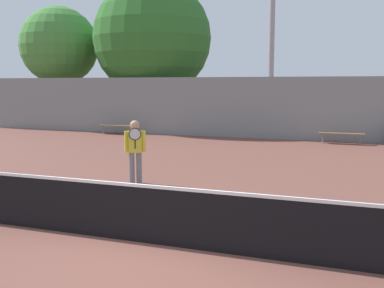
# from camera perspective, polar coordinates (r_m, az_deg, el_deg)

# --- Properties ---
(ground_plane) EXTENTS (100.00, 100.00, 0.00)m
(ground_plane) POSITION_cam_1_polar(r_m,az_deg,el_deg) (7.39, -5.54, -12.42)
(ground_plane) COLOR brown
(tennis_net) EXTENTS (10.97, 0.09, 0.96)m
(tennis_net) POSITION_cam_1_polar(r_m,az_deg,el_deg) (7.23, -5.59, -8.79)
(tennis_net) COLOR #195128
(tennis_net) RESTS_ON ground_plane
(tennis_player) EXTENTS (0.52, 0.50, 1.62)m
(tennis_player) POSITION_cam_1_polar(r_m,az_deg,el_deg) (11.48, -7.24, -0.47)
(tennis_player) COLOR slate
(tennis_player) RESTS_ON ground_plane
(bench_courtside_near) EXTENTS (1.89, 0.40, 0.46)m
(bench_courtside_near) POSITION_cam_1_polar(r_m,az_deg,el_deg) (20.04, 18.44, 1.20)
(bench_courtside_near) COLOR brown
(bench_courtside_near) RESTS_ON ground_plane
(bench_adjacent_court) EXTENTS (1.95, 0.40, 0.46)m
(bench_adjacent_court) POSITION_cam_1_polar(r_m,az_deg,el_deg) (23.00, -9.53, 2.27)
(bench_adjacent_court) COLOR brown
(bench_adjacent_court) RESTS_ON ground_plane
(back_fence) EXTENTS (34.24, 0.06, 2.85)m
(back_fence) POSITION_cam_1_polar(r_m,az_deg,el_deg) (20.91, 11.74, 4.46)
(back_fence) COLOR gray
(back_fence) RESTS_ON ground_plane
(tree_green_broad) EXTENTS (4.58, 4.58, 7.07)m
(tree_green_broad) POSITION_cam_1_polar(r_m,az_deg,el_deg) (28.37, -16.51, 11.84)
(tree_green_broad) COLOR brown
(tree_green_broad) RESTS_ON ground_plane
(tree_dark_dense) EXTENTS (6.57, 6.57, 8.34)m
(tree_dark_dense) POSITION_cam_1_polar(r_m,az_deg,el_deg) (25.83, -5.06, 13.20)
(tree_dark_dense) COLOR brown
(tree_dark_dense) RESTS_ON ground_plane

